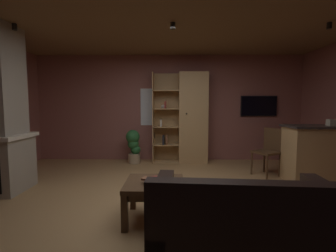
% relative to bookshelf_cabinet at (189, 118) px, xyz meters
% --- Properties ---
extents(floor, '(6.52, 5.37, 0.02)m').
position_rel_bookshelf_cabinet_xyz_m(floor, '(-0.49, -2.44, -1.07)').
color(floor, '#A37A4C').
rests_on(floor, ground).
extents(wall_back, '(6.64, 0.06, 2.59)m').
position_rel_bookshelf_cabinet_xyz_m(wall_back, '(-0.49, 0.27, 0.24)').
color(wall_back, '#8E544C').
rests_on(wall_back, ground).
extents(ceiling, '(6.52, 5.37, 0.02)m').
position_rel_bookshelf_cabinet_xyz_m(ceiling, '(-0.49, -2.44, 1.54)').
color(ceiling, brown).
extents(window_pane_back, '(0.79, 0.01, 0.91)m').
position_rel_bookshelf_cabinet_xyz_m(window_pane_back, '(-0.80, 0.24, 0.27)').
color(window_pane_back, white).
extents(bookshelf_cabinet, '(1.30, 0.41, 2.13)m').
position_rel_bookshelf_cabinet_xyz_m(bookshelf_cabinet, '(0.00, 0.00, 0.00)').
color(bookshelf_cabinet, tan).
rests_on(bookshelf_cabinet, ground).
extents(kitchen_bar_counter, '(1.41, 0.65, 1.02)m').
position_rel_bookshelf_cabinet_xyz_m(kitchen_bar_counter, '(2.32, -1.48, -0.55)').
color(kitchen_bar_counter, tan).
rests_on(kitchen_bar_counter, ground).
extents(tissue_box, '(0.12, 0.12, 0.11)m').
position_rel_bookshelf_cabinet_xyz_m(tissue_box, '(2.36, -1.52, 0.01)').
color(tissue_box, '#BFB299').
rests_on(tissue_box, kitchen_bar_counter).
extents(leather_couch, '(1.67, 1.06, 0.84)m').
position_rel_bookshelf_cabinet_xyz_m(leather_couch, '(0.19, -3.74, -0.76)').
color(leather_couch, black).
rests_on(leather_couch, ground).
extents(coffee_table, '(0.69, 0.66, 0.46)m').
position_rel_bookshelf_cabinet_xyz_m(coffee_table, '(-0.63, -2.93, -0.68)').
color(coffee_table, '#4C331E').
rests_on(coffee_table, ground).
extents(table_book_0, '(0.12, 0.11, 0.03)m').
position_rel_bookshelf_cabinet_xyz_m(table_book_0, '(-0.60, -2.95, -0.58)').
color(table_book_0, brown).
rests_on(table_book_0, coffee_table).
extents(table_book_1, '(0.13, 0.13, 0.02)m').
position_rel_bookshelf_cabinet_xyz_m(table_book_1, '(-0.64, -2.93, -0.55)').
color(table_book_1, '#B22D2D').
rests_on(table_book_1, coffee_table).
extents(table_book_2, '(0.16, 0.14, 0.02)m').
position_rel_bookshelf_cabinet_xyz_m(table_book_2, '(-0.70, -3.01, -0.53)').
color(table_book_2, brown).
rests_on(table_book_2, coffee_table).
extents(dining_chair, '(0.57, 0.57, 0.92)m').
position_rel_bookshelf_cabinet_xyz_m(dining_chair, '(1.47, -1.08, -0.53)').
color(dining_chair, '#4C331E').
rests_on(dining_chair, ground).
extents(potted_floor_plant, '(0.34, 0.33, 0.79)m').
position_rel_bookshelf_cabinet_xyz_m(potted_floor_plant, '(-1.32, -0.13, -0.63)').
color(potted_floor_plant, '#9E896B').
rests_on(potted_floor_plant, ground).
extents(wall_mounted_tv, '(0.88, 0.06, 0.49)m').
position_rel_bookshelf_cabinet_xyz_m(wall_mounted_tv, '(1.72, 0.21, 0.29)').
color(wall_mounted_tv, black).
extents(track_light_spot_0, '(0.07, 0.07, 0.09)m').
position_rel_bookshelf_cabinet_xyz_m(track_light_spot_0, '(-2.74, -2.11, 1.46)').
color(track_light_spot_0, black).
extents(track_light_spot_1, '(0.07, 0.07, 0.09)m').
position_rel_bookshelf_cabinet_xyz_m(track_light_spot_1, '(-0.41, -2.13, 1.46)').
color(track_light_spot_1, black).
extents(track_light_spot_2, '(0.07, 0.07, 0.09)m').
position_rel_bookshelf_cabinet_xyz_m(track_light_spot_2, '(1.86, -2.10, 1.46)').
color(track_light_spot_2, black).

